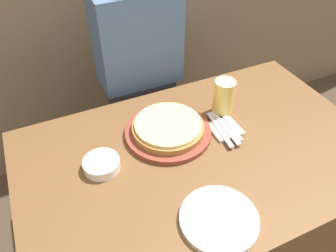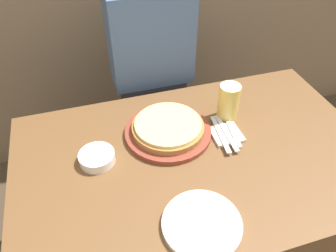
{
  "view_description": "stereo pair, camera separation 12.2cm",
  "coord_description": "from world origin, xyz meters",
  "px_view_note": "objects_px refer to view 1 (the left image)",
  "views": [
    {
      "loc": [
        -0.45,
        -0.69,
        1.6
      ],
      "look_at": [
        -0.07,
        0.14,
        0.79
      ],
      "focal_mm": 35.0,
      "sensor_mm": 36.0,
      "label": 1
    },
    {
      "loc": [
        -0.34,
        -0.73,
        1.6
      ],
      "look_at": [
        -0.07,
        0.14,
        0.79
      ],
      "focal_mm": 35.0,
      "sensor_mm": 36.0,
      "label": 2
    }
  ],
  "objects_px": {
    "fork": "(220,129)",
    "spoon": "(231,126)",
    "side_bowl": "(102,164)",
    "diner_person": "(141,90)",
    "beer_glass": "(224,96)",
    "pizza_on_board": "(168,129)",
    "dinner_knife": "(225,127)",
    "dinner_plate": "(219,219)"
  },
  "relations": [
    {
      "from": "pizza_on_board",
      "to": "spoon",
      "type": "distance_m",
      "value": 0.24
    },
    {
      "from": "dinner_knife",
      "to": "spoon",
      "type": "relative_size",
      "value": 1.17
    },
    {
      "from": "fork",
      "to": "spoon",
      "type": "distance_m",
      "value": 0.05
    },
    {
      "from": "pizza_on_board",
      "to": "fork",
      "type": "distance_m",
      "value": 0.2
    },
    {
      "from": "pizza_on_board",
      "to": "side_bowl",
      "type": "height_order",
      "value": "pizza_on_board"
    },
    {
      "from": "side_bowl",
      "to": "dinner_knife",
      "type": "distance_m",
      "value": 0.48
    },
    {
      "from": "beer_glass",
      "to": "fork",
      "type": "distance_m",
      "value": 0.14
    },
    {
      "from": "side_bowl",
      "to": "diner_person",
      "type": "xyz_separation_m",
      "value": [
        0.32,
        0.49,
        -0.11
      ]
    },
    {
      "from": "spoon",
      "to": "dinner_plate",
      "type": "bearing_deg",
      "value": -127.49
    },
    {
      "from": "side_bowl",
      "to": "spoon",
      "type": "height_order",
      "value": "side_bowl"
    },
    {
      "from": "beer_glass",
      "to": "side_bowl",
      "type": "distance_m",
      "value": 0.54
    },
    {
      "from": "diner_person",
      "to": "pizza_on_board",
      "type": "bearing_deg",
      "value": -96.4
    },
    {
      "from": "side_bowl",
      "to": "beer_glass",
      "type": "bearing_deg",
      "value": 9.28
    },
    {
      "from": "beer_glass",
      "to": "spoon",
      "type": "xyz_separation_m",
      "value": [
        -0.02,
        -0.1,
        -0.07
      ]
    },
    {
      "from": "side_bowl",
      "to": "diner_person",
      "type": "distance_m",
      "value": 0.6
    },
    {
      "from": "dinner_plate",
      "to": "spoon",
      "type": "height_order",
      "value": "dinner_plate"
    },
    {
      "from": "pizza_on_board",
      "to": "dinner_plate",
      "type": "height_order",
      "value": "pizza_on_board"
    },
    {
      "from": "dinner_knife",
      "to": "spoon",
      "type": "height_order",
      "value": "same"
    },
    {
      "from": "beer_glass",
      "to": "side_bowl",
      "type": "bearing_deg",
      "value": -170.72
    },
    {
      "from": "beer_glass",
      "to": "side_bowl",
      "type": "xyz_separation_m",
      "value": [
        -0.53,
        -0.09,
        -0.06
      ]
    },
    {
      "from": "spoon",
      "to": "fork",
      "type": "bearing_deg",
      "value": 180.0
    },
    {
      "from": "spoon",
      "to": "diner_person",
      "type": "bearing_deg",
      "value": 110.19
    },
    {
      "from": "fork",
      "to": "spoon",
      "type": "height_order",
      "value": "same"
    },
    {
      "from": "beer_glass",
      "to": "fork",
      "type": "height_order",
      "value": "beer_glass"
    },
    {
      "from": "dinner_knife",
      "to": "pizza_on_board",
      "type": "bearing_deg",
      "value": 160.74
    },
    {
      "from": "spoon",
      "to": "beer_glass",
      "type": "bearing_deg",
      "value": 78.6
    },
    {
      "from": "pizza_on_board",
      "to": "side_bowl",
      "type": "xyz_separation_m",
      "value": [
        -0.28,
        -0.06,
        -0.01
      ]
    },
    {
      "from": "fork",
      "to": "spoon",
      "type": "xyz_separation_m",
      "value": [
        0.05,
        0.0,
        0.0
      ]
    },
    {
      "from": "dinner_plate",
      "to": "spoon",
      "type": "distance_m",
      "value": 0.42
    },
    {
      "from": "dinner_plate",
      "to": "side_bowl",
      "type": "bearing_deg",
      "value": 126.56
    },
    {
      "from": "pizza_on_board",
      "to": "spoon",
      "type": "relative_size",
      "value": 1.87
    },
    {
      "from": "fork",
      "to": "spoon",
      "type": "relative_size",
      "value": 1.18
    },
    {
      "from": "diner_person",
      "to": "fork",
      "type": "bearing_deg",
      "value": -74.98
    },
    {
      "from": "pizza_on_board",
      "to": "fork",
      "type": "xyz_separation_m",
      "value": [
        0.18,
        -0.07,
        -0.01
      ]
    },
    {
      "from": "side_bowl",
      "to": "fork",
      "type": "distance_m",
      "value": 0.46
    },
    {
      "from": "pizza_on_board",
      "to": "beer_glass",
      "type": "distance_m",
      "value": 0.26
    },
    {
      "from": "side_bowl",
      "to": "dinner_knife",
      "type": "height_order",
      "value": "side_bowl"
    },
    {
      "from": "pizza_on_board",
      "to": "dinner_plate",
      "type": "bearing_deg",
      "value": -93.0
    },
    {
      "from": "pizza_on_board",
      "to": "dinner_knife",
      "type": "height_order",
      "value": "pizza_on_board"
    },
    {
      "from": "beer_glass",
      "to": "dinner_plate",
      "type": "relative_size",
      "value": 0.65
    },
    {
      "from": "pizza_on_board",
      "to": "dinner_knife",
      "type": "relative_size",
      "value": 1.59
    },
    {
      "from": "side_bowl",
      "to": "spoon",
      "type": "xyz_separation_m",
      "value": [
        0.51,
        -0.01,
        -0.0
      ]
    }
  ]
}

